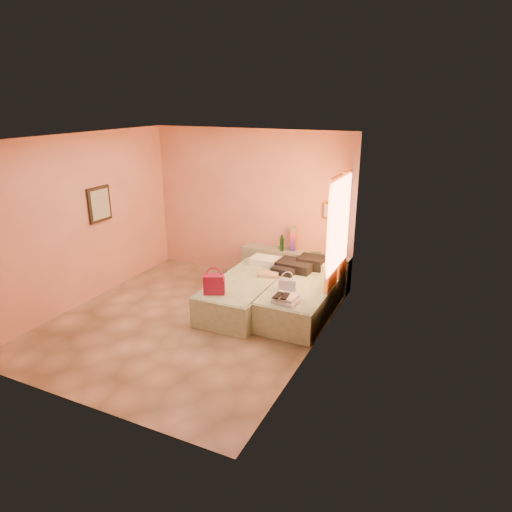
% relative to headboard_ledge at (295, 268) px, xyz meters
% --- Properties ---
extents(ground, '(4.50, 4.50, 0.00)m').
position_rel_headboard_ledge_xyz_m(ground, '(-0.98, -2.10, -0.33)').
color(ground, tan).
rests_on(ground, ground).
extents(room_walls, '(4.02, 4.51, 2.81)m').
position_rel_headboard_ledge_xyz_m(room_walls, '(-0.77, -1.53, 1.46)').
color(room_walls, '#F1A080').
rests_on(room_walls, ground).
extents(headboard_ledge, '(2.05, 0.30, 0.65)m').
position_rel_headboard_ledge_xyz_m(headboard_ledge, '(0.00, 0.00, 0.00)').
color(headboard_ledge, gray).
rests_on(headboard_ledge, ground).
extents(bed_left, '(0.91, 2.01, 0.50)m').
position_rel_headboard_ledge_xyz_m(bed_left, '(-0.38, -1.25, -0.08)').
color(bed_left, '#B6D1A8').
rests_on(bed_left, ground).
extents(bed_right, '(0.91, 2.01, 0.50)m').
position_rel_headboard_ledge_xyz_m(bed_right, '(0.52, -1.05, -0.08)').
color(bed_right, '#B6D1A8').
rests_on(bed_right, ground).
extents(water_bottle, '(0.09, 0.09, 0.28)m').
position_rel_headboard_ledge_xyz_m(water_bottle, '(-0.24, -0.06, 0.47)').
color(water_bottle, '#153B1B').
rests_on(water_bottle, headboard_ledge).
extents(rainbow_box, '(0.12, 0.12, 0.44)m').
position_rel_headboard_ledge_xyz_m(rainbow_box, '(-0.08, 0.05, 0.55)').
color(rainbow_box, maroon).
rests_on(rainbow_box, headboard_ledge).
extents(small_dish, '(0.14, 0.14, 0.03)m').
position_rel_headboard_ledge_xyz_m(small_dish, '(-0.33, 0.06, 0.34)').
color(small_dish, '#50946D').
rests_on(small_dish, headboard_ledge).
extents(green_book, '(0.22, 0.19, 0.03)m').
position_rel_headboard_ledge_xyz_m(green_book, '(0.38, 0.01, 0.34)').
color(green_book, '#284C35').
rests_on(green_book, headboard_ledge).
extents(flower_vase, '(0.25, 0.25, 0.25)m').
position_rel_headboard_ledge_xyz_m(flower_vase, '(0.71, -0.07, 0.45)').
color(flower_vase, silver).
rests_on(flower_vase, headboard_ledge).
extents(magenta_handbag, '(0.37, 0.30, 0.30)m').
position_rel_headboard_ledge_xyz_m(magenta_handbag, '(-0.57, -1.96, 0.33)').
color(magenta_handbag, maroon).
rests_on(magenta_handbag, bed_left).
extents(khaki_garment, '(0.40, 0.35, 0.06)m').
position_rel_headboard_ledge_xyz_m(khaki_garment, '(-0.13, -0.95, 0.20)').
color(khaki_garment, tan).
rests_on(khaki_garment, bed_left).
extents(clothes_pile, '(0.72, 0.72, 0.20)m').
position_rel_headboard_ledge_xyz_m(clothes_pile, '(0.24, -0.50, 0.27)').
color(clothes_pile, black).
rests_on(clothes_pile, bed_right).
extents(blue_handbag, '(0.29, 0.19, 0.17)m').
position_rel_headboard_ledge_xyz_m(blue_handbag, '(0.38, -1.37, 0.26)').
color(blue_handbag, '#3E5296').
rests_on(blue_handbag, bed_right).
extents(towel_stack, '(0.39, 0.34, 0.10)m').
position_rel_headboard_ledge_xyz_m(towel_stack, '(0.54, -1.80, 0.23)').
color(towel_stack, white).
rests_on(towel_stack, bed_right).
extents(sandal_pair, '(0.17, 0.23, 0.02)m').
position_rel_headboard_ledge_xyz_m(sandal_pair, '(0.48, -1.85, 0.29)').
color(sandal_pair, black).
rests_on(sandal_pair, towel_stack).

